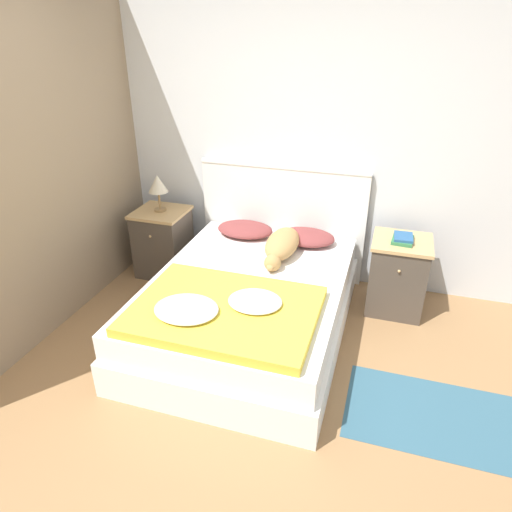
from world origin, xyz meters
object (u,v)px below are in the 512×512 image
Objects in this scene: nightstand_right at (397,275)px; table_lamp at (158,185)px; bed at (248,306)px; pillow_left at (245,229)px; pillow_right at (306,237)px; nightstand_left at (163,242)px; dog at (282,245)px; book_stack at (403,239)px.

nightstand_right is 1.88× the size of table_lamp.
bed is 3.89× the size of pillow_left.
nightstand_left is at bearing -176.74° from pillow_right.
pillow_left is at bearing 176.74° from nightstand_right.
pillow_left is (-1.35, 0.08, 0.20)m from nightstand_right.
dog is at bearing -167.58° from nightstand_right.
table_lamp is at bearing 179.86° from nightstand_right.
pillow_left is 1.36m from book_stack.
dog is (0.41, -0.28, 0.03)m from pillow_left.
pillow_right is at bearing 174.48° from nightstand_right.
pillow_right is at bearing 69.79° from bed.
nightstand_left is 1.00× the size of nightstand_right.
nightstand_right is at bearing -5.52° from pillow_right.
nightstand_left is 1.88× the size of table_lamp.
nightstand_right is (1.08, 0.68, 0.09)m from bed.
book_stack is (0.94, 0.19, 0.10)m from dog.
nightstand_left is 0.56m from table_lamp.
book_stack is at bearing 11.42° from dog.
nightstand_right is 1.37m from pillow_left.
nightstand_left is at bearing -90.00° from table_lamp.
pillow_left is 2.34× the size of book_stack.
table_lamp reaches higher than bed.
table_lamp is at bearing 147.62° from bed.
pillow_right is (1.35, 0.08, 0.20)m from nightstand_left.
table_lamp reaches higher than book_stack.
bed is 1.28m from nightstand_right.
pillow_right is 1.40m from table_lamp.
table_lamp reaches higher than pillow_left.
book_stack reaches higher than pillow_right.
nightstand_right is at bearing 32.18° from bed.
nightstand_left is at bearing 180.00° from nightstand_right.
book_stack is at bearing -4.02° from pillow_left.
bed is 0.86m from pillow_left.
nightstand_right is 1.26× the size of pillow_left.
nightstand_right is 2.95× the size of book_stack.
dog is 2.21× the size of table_lamp.
nightstand_left reaches higher than bed.
dog reaches higher than nightstand_right.
table_lamp is at bearing -174.86° from pillow_left.
pillow_left and pillow_right have the same top height.
pillow_left is 0.68× the size of dog.
pillow_right is (-0.80, 0.08, 0.20)m from nightstand_right.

